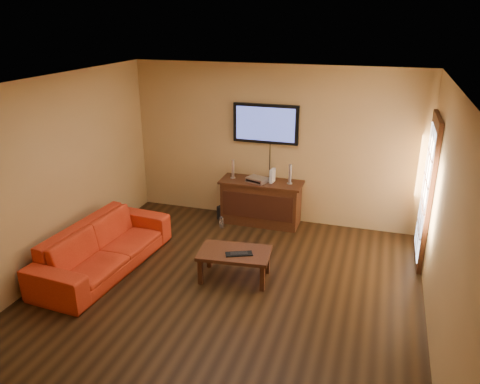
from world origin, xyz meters
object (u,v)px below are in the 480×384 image
at_px(game_console, 273,176).
at_px(bottle, 221,222).
at_px(media_console, 261,202).
at_px(speaker_left, 233,170).
at_px(subwoofer, 226,212).
at_px(keyboard, 239,254).
at_px(speaker_right, 290,175).
at_px(sofa, 103,240).
at_px(av_receiver, 257,180).
at_px(television, 266,124).
at_px(coffee_table, 235,255).

height_order(game_console, bottle, game_console).
bearing_deg(media_console, bottle, -144.63).
relative_size(media_console, speaker_left, 4.29).
distance_m(subwoofer, keyboard, 2.14).
bearing_deg(speaker_right, media_console, -177.28).
bearing_deg(media_console, sofa, -128.27).
bearing_deg(game_console, subwoofer, -169.63).
height_order(sofa, av_receiver, sofa).
relative_size(sofa, keyboard, 5.93).
distance_m(sofa, subwoofer, 2.45).
relative_size(television, coffee_table, 1.10).
height_order(sofa, keyboard, sofa).
bearing_deg(television, speaker_right, -22.70).
distance_m(coffee_table, subwoofer, 2.04).
bearing_deg(speaker_left, game_console, -0.49).
bearing_deg(television, game_console, -48.42).
height_order(sofa, speaker_right, speaker_right).
distance_m(speaker_right, game_console, 0.30).
distance_m(speaker_right, av_receiver, 0.56).
relative_size(speaker_left, speaker_right, 0.97).
relative_size(game_console, bottle, 1.08).
distance_m(speaker_right, bottle, 1.42).
xyz_separation_m(coffee_table, av_receiver, (-0.20, 1.86, 0.45)).
relative_size(television, speaker_left, 3.42).
bearing_deg(subwoofer, game_console, 23.20).
bearing_deg(coffee_table, bottle, 115.85).
xyz_separation_m(sofa, av_receiver, (1.67, 2.15, 0.37)).
height_order(television, game_console, television).
xyz_separation_m(television, speaker_right, (0.49, -0.20, -0.79)).
height_order(speaker_right, bottle, speaker_right).
xyz_separation_m(media_console, speaker_right, (0.49, 0.02, 0.54)).
relative_size(av_receiver, bottle, 1.59).
bearing_deg(coffee_table, television, 93.72).
distance_m(media_console, speaker_left, 0.74).
height_order(coffee_table, speaker_left, speaker_left).
xyz_separation_m(speaker_left, subwoofer, (-0.12, -0.05, -0.80)).
height_order(television, sofa, television).
relative_size(sofa, game_console, 9.73).
distance_m(sofa, game_console, 2.96).
xyz_separation_m(television, keyboard, (0.22, -2.19, -1.30)).
bearing_deg(speaker_left, bottle, -99.00).
bearing_deg(sofa, coffee_table, -77.17).
relative_size(television, game_console, 4.80).
bearing_deg(subwoofer, speaker_right, 23.04).
distance_m(television, subwoofer, 1.74).
bearing_deg(speaker_right, television, 157.30).
bearing_deg(speaker_right, bottle, -157.77).
height_order(sofa, bottle, sofa).
height_order(game_console, subwoofer, game_console).
distance_m(television, coffee_table, 2.54).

